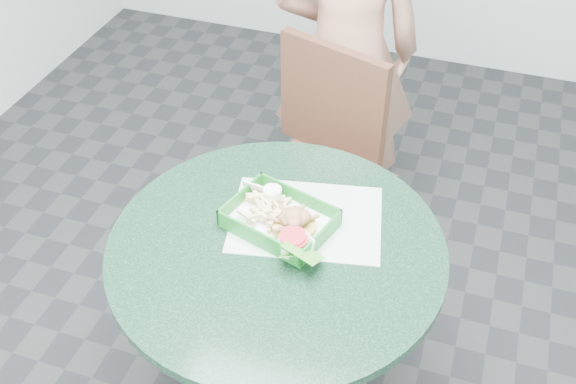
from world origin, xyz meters
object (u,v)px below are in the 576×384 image
(diner_person, at_px, (347,45))
(food_basket, at_px, (280,227))
(cafe_table, at_px, (277,290))
(crab_sandwich, at_px, (296,223))
(sauce_ramekin, at_px, (264,200))
(dining_chair, at_px, (322,155))

(diner_person, relative_size, food_basket, 5.88)
(cafe_table, xyz_separation_m, food_basket, (-0.02, 0.07, 0.19))
(cafe_table, height_order, food_basket, food_basket)
(food_basket, bearing_deg, cafe_table, -77.74)
(diner_person, relative_size, crab_sandwich, 13.56)
(sauce_ramekin, bearing_deg, food_basket, -41.50)
(diner_person, distance_m, crab_sandwich, 0.96)
(cafe_table, bearing_deg, crab_sandwich, 64.27)
(diner_person, xyz_separation_m, crab_sandwich, (0.11, -0.95, -0.04))
(diner_person, distance_m, food_basket, 0.96)
(diner_person, bearing_deg, food_basket, 75.11)
(diner_person, bearing_deg, dining_chair, 72.35)
(food_basket, bearing_deg, sauce_ramekin, 138.50)
(diner_person, bearing_deg, crab_sandwich, 78.04)
(cafe_table, relative_size, diner_person, 0.56)
(food_basket, bearing_deg, crab_sandwich, -1.28)
(sauce_ramekin, bearing_deg, crab_sandwich, -27.69)
(cafe_table, relative_size, food_basket, 3.30)
(crab_sandwich, distance_m, sauce_ramekin, 0.13)
(dining_chair, xyz_separation_m, sauce_ramekin, (-0.01, -0.58, 0.27))
(dining_chair, bearing_deg, crab_sandwich, -62.13)
(diner_person, height_order, sauce_ramekin, diner_person)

